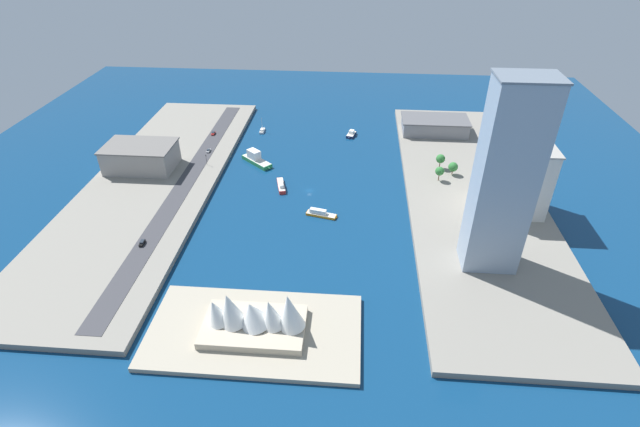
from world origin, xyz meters
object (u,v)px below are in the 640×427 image
object	(u,v)px
traffic_light_waterfront	(206,158)
water_taxi_orange	(320,214)
tower_tall_glass	(505,180)
opera_landmark	(255,317)
hotel_broad_white	(516,176)
warehouse_low_gray	(434,125)
van_white	(208,150)
sailboat_small_white	(262,130)
carpark_squat_concrete	(141,156)
pickup_red	(213,133)
suv_black	(142,243)
patrol_launch_navy	(351,134)
ferry_green_doubledeck	(256,159)
tugboat_red	(281,185)

from	to	relation	value
traffic_light_waterfront	water_taxi_orange	bearing A→B (deg)	147.64
water_taxi_orange	traffic_light_waterfront	world-z (taller)	traffic_light_waterfront
tower_tall_glass	opera_landmark	distance (m)	109.00
hotel_broad_white	warehouse_low_gray	distance (m)	97.17
hotel_broad_white	tower_tall_glass	size ratio (longest dim) A/B	0.43
van_white	sailboat_small_white	bearing A→B (deg)	-123.87
carpark_squat_concrete	opera_landmark	distance (m)	149.58
tower_tall_glass	traffic_light_waterfront	xyz separation A→B (m)	(146.15, -79.93, -36.54)
carpark_squat_concrete	warehouse_low_gray	distance (m)	188.76
warehouse_low_gray	water_taxi_orange	bearing A→B (deg)	56.54
pickup_red	tower_tall_glass	bearing A→B (deg)	141.31
opera_landmark	sailboat_small_white	bearing A→B (deg)	-80.38
water_taxi_orange	tower_tall_glass	size ratio (longest dim) A/B	0.20
carpark_squat_concrete	van_white	world-z (taller)	carpark_squat_concrete
water_taxi_orange	opera_landmark	bearing A→B (deg)	77.77
suv_black	water_taxi_orange	bearing A→B (deg)	-156.39
pickup_red	sailboat_small_white	bearing A→B (deg)	-156.47
sailboat_small_white	hotel_broad_white	xyz separation A→B (m)	(-144.68, 89.89, 19.43)
water_taxi_orange	patrol_launch_navy	bearing A→B (deg)	-97.60
carpark_squat_concrete	hotel_broad_white	world-z (taller)	hotel_broad_white
ferry_green_doubledeck	van_white	bearing A→B (deg)	-12.49
sailboat_small_white	traffic_light_waterfront	size ratio (longest dim) A/B	1.55
water_taxi_orange	suv_black	distance (m)	86.20
warehouse_low_gray	van_white	distance (m)	150.32
tugboat_red	patrol_launch_navy	bearing A→B (deg)	-117.23
carpark_squat_concrete	opera_landmark	size ratio (longest dim) A/B	1.05
tower_tall_glass	traffic_light_waterfront	size ratio (longest dim) A/B	12.57
van_white	pickup_red	world-z (taller)	pickup_red
warehouse_low_gray	pickup_red	size ratio (longest dim) A/B	8.72
carpark_squat_concrete	pickup_red	bearing A→B (deg)	-119.71
sailboat_small_white	van_white	distance (m)	47.88
tower_tall_glass	traffic_light_waterfront	distance (m)	170.54
hotel_broad_white	suv_black	distance (m)	181.98
ferry_green_doubledeck	traffic_light_waterfront	xyz separation A→B (m)	(27.50, 10.16, 4.50)
pickup_red	suv_black	bearing A→B (deg)	90.11
ferry_green_doubledeck	carpark_squat_concrete	world-z (taller)	carpark_squat_concrete
ferry_green_doubledeck	hotel_broad_white	distance (m)	147.58
patrol_launch_navy	sailboat_small_white	world-z (taller)	sailboat_small_white
water_taxi_orange	patrol_launch_navy	size ratio (longest dim) A/B	1.42
sailboat_small_white	van_white	bearing A→B (deg)	56.13
pickup_red	opera_landmark	size ratio (longest dim) A/B	0.13
patrol_launch_navy	pickup_red	size ratio (longest dim) A/B	2.28
warehouse_low_gray	traffic_light_waterfront	distance (m)	152.40
water_taxi_orange	warehouse_low_gray	xyz separation A→B (m)	(-69.08, -104.53, 6.45)
opera_landmark	ferry_green_doubledeck	bearing A→B (deg)	-79.07
patrol_launch_navy	traffic_light_waterfront	world-z (taller)	traffic_light_waterfront
carpark_squat_concrete	suv_black	bearing A→B (deg)	111.52
carpark_squat_concrete	pickup_red	size ratio (longest dim) A/B	7.80
warehouse_low_gray	opera_landmark	size ratio (longest dim) A/B	1.17
water_taxi_orange	pickup_red	bearing A→B (deg)	-48.22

